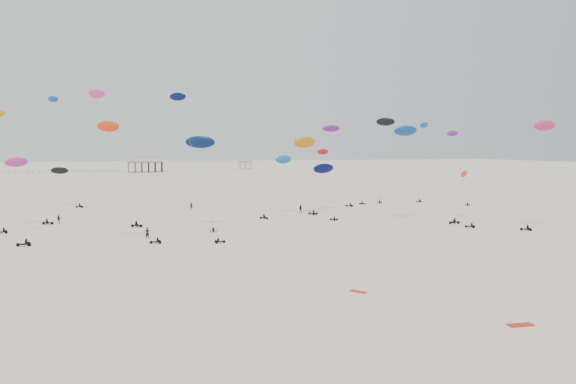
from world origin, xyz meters
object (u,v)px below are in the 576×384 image
object	(u,v)px
rig_0	(331,163)
spectator_0	(147,239)
pavilion_small	(245,164)
rig_9	(1,152)
pavilion_main	(145,165)
rig_4	(280,171)

from	to	relation	value
rig_0	spectator_0	xyz separation A→B (m)	(-52.81, -51.87, -10.64)
pavilion_small	rig_9	xyz separation A→B (m)	(-106.05, -286.78, 10.50)
pavilion_main	pavilion_small	bearing A→B (deg)	23.20
pavilion_main	rig_0	world-z (taller)	rig_0
pavilion_small	rig_4	world-z (taller)	rig_4
rig_4	pavilion_small	bearing A→B (deg)	-126.05
rig_0	rig_4	distance (m)	34.62
pavilion_small	rig_0	world-z (taller)	rig_0
pavilion_main	rig_9	bearing A→B (deg)	-97.99
pavilion_small	rig_0	bearing A→B (deg)	-97.41
rig_4	spectator_0	bearing A→B (deg)	16.05
spectator_0	rig_0	bearing A→B (deg)	-119.86
pavilion_main	pavilion_small	world-z (taller)	pavilion_main
rig_4	pavilion_main	bearing A→B (deg)	-110.75
pavilion_main	rig_4	bearing A→B (deg)	-86.15
rig_4	rig_9	distance (m)	55.87
pavilion_main	spectator_0	world-z (taller)	pavilion_main
rig_9	rig_4	bearing A→B (deg)	-77.10
pavilion_main	spectator_0	bearing A→B (deg)	-93.08
pavilion_main	rig_4	distance (m)	237.39
pavilion_small	spectator_0	size ratio (longest dim) A/B	4.13
pavilion_small	rig_9	world-z (taller)	rig_9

